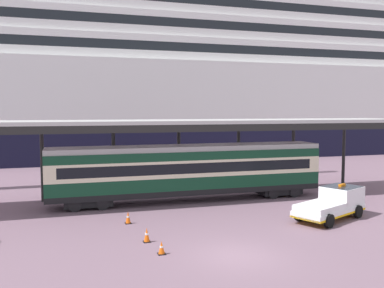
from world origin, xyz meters
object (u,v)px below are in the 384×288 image
(cruise_ship, at_px, (201,70))
(traffic_cone_far, at_px, (162,248))
(traffic_cone_mid, at_px, (147,235))
(traffic_cone_near, at_px, (128,218))
(train_carriage, at_px, (189,170))
(service_truck, at_px, (334,202))

(cruise_ship, distance_m, traffic_cone_far, 51.46)
(cruise_ship, xyz_separation_m, traffic_cone_mid, (-17.28, -44.88, -12.77))
(cruise_ship, distance_m, traffic_cone_near, 46.56)
(traffic_cone_mid, distance_m, traffic_cone_far, 2.00)
(train_carriage, relative_size, traffic_cone_mid, 27.19)
(train_carriage, bearing_deg, cruise_ship, 70.89)
(service_truck, bearing_deg, traffic_cone_far, -163.83)
(traffic_cone_mid, relative_size, traffic_cone_far, 1.20)
(cruise_ship, bearing_deg, service_truck, -96.97)
(cruise_ship, relative_size, service_truck, 25.67)
(traffic_cone_mid, height_order, traffic_cone_far, traffic_cone_mid)
(service_truck, xyz_separation_m, traffic_cone_far, (-11.65, -3.38, -0.69))
(train_carriage, distance_m, traffic_cone_mid, 10.09)
(traffic_cone_near, bearing_deg, cruise_ship, 66.71)
(service_truck, height_order, traffic_cone_far, service_truck)
(service_truck, xyz_separation_m, traffic_cone_near, (-12.38, 2.36, -0.63))
(train_carriage, bearing_deg, traffic_cone_far, -112.50)
(train_carriage, xyz_separation_m, traffic_cone_far, (-4.42, -10.67, -2.00))
(traffic_cone_near, bearing_deg, service_truck, -10.77)
(train_carriage, height_order, traffic_cone_near, train_carriage)
(train_carriage, relative_size, traffic_cone_far, 32.59)
(cruise_ship, xyz_separation_m, train_carriage, (-12.54, -36.19, -10.84))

